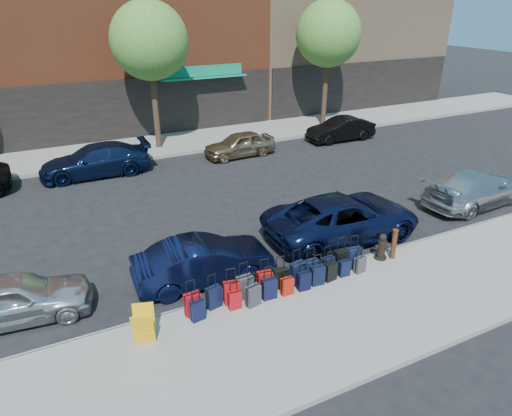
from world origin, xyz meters
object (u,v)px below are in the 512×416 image
display_rack (144,325)px  car_near_1 (204,261)px  tree_right (330,35)px  tree_center (152,43)px  suitcase_front_5 (280,278)px  car_far_2 (240,144)px  car_near_0 (14,299)px  car_near_3 (476,189)px  car_far_1 (95,160)px  fire_hydrant (381,247)px  car_far_3 (341,129)px  car_near_2 (343,218)px  bollard (394,244)px

display_rack → car_near_1: 2.91m
tree_right → car_near_1: tree_right is taller
display_rack → car_near_1: size_ratio=0.22×
tree_center → suitcase_front_5: tree_center is taller
car_near_1 → car_far_2: size_ratio=1.09×
car_near_0 → car_near_3: 16.23m
car_near_0 → car_far_1: car_far_1 is taller
fire_hydrant → car_near_0: car_near_0 is taller
car_near_0 → car_near_1: size_ratio=0.93×
car_near_1 → car_far_3: 15.51m
tree_right → car_near_2: bearing=-121.9°
car_near_1 → car_near_0: bearing=86.6°
fire_hydrant → car_far_1: size_ratio=0.17×
car_near_0 → car_near_2: (9.97, -0.07, 0.12)m
display_rack → car_far_3: size_ratio=0.23×
tree_right → car_far_2: 9.16m
tree_center → car_far_3: 11.08m
fire_hydrant → display_rack: size_ratio=0.96×
display_rack → car_near_0: car_near_0 is taller
suitcase_front_5 → fire_hydrant: bearing=11.6°
tree_center → bollard: 15.54m
tree_right → fire_hydrant: tree_right is taller
tree_right → bollard: tree_right is taller
bollard → car_far_2: bearing=89.7°
display_rack → car_near_1: car_near_1 is taller
tree_center → car_near_0: 15.09m
display_rack → car_far_1: car_far_1 is taller
display_rack → car_near_1: (2.19, 1.91, 0.07)m
car_far_1 → bollard: bearing=31.5°
car_near_1 → fire_hydrant: bearing=-103.2°
fire_hydrant → car_far_1: car_far_1 is taller
car_far_2 → bollard: bearing=-2.8°
tree_right → car_far_1: bearing=-169.9°
display_rack → car_far_2: car_far_2 is taller
tree_right → suitcase_front_5: size_ratio=7.54×
car_near_0 → car_far_3: 19.26m
suitcase_front_5 → car_near_1: size_ratio=0.24×
car_near_0 → car_far_2: size_ratio=1.01×
car_near_2 → bollard: bearing=-166.1°
suitcase_front_5 → car_near_0: bearing=175.4°
display_rack → car_near_3: 13.74m
suitcase_front_5 → car_near_3: size_ratio=0.21×
tree_center → car_near_0: size_ratio=1.96×
bollard → display_rack: (-7.74, -0.32, -0.07)m
tree_right → car_near_0: size_ratio=1.96×
tree_right → car_far_3: size_ratio=1.85×
bollard → car_near_3: car_near_3 is taller
car_far_2 → car_near_3: bearing=28.5°
tree_right → fire_hydrant: size_ratio=8.62×
suitcase_front_5 → car_far_3: car_far_3 is taller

